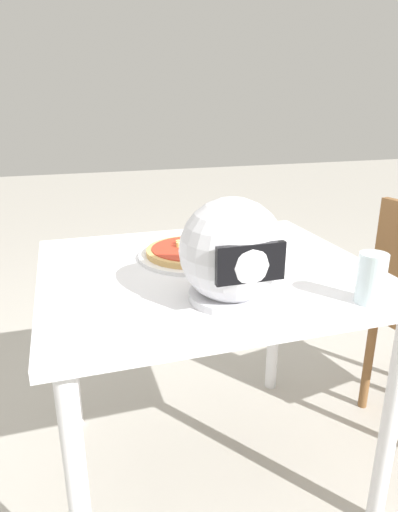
# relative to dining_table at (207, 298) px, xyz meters

# --- Properties ---
(ground_plane) EXTENTS (14.00, 14.00, 0.00)m
(ground_plane) POSITION_rel_dining_table_xyz_m (0.00, 0.00, -0.66)
(ground_plane) COLOR #B2ADA3
(dining_table) EXTENTS (0.97, 0.85, 0.76)m
(dining_table) POSITION_rel_dining_table_xyz_m (0.00, 0.00, 0.00)
(dining_table) COLOR white
(dining_table) RESTS_ON ground
(pizza_plate) EXTENTS (0.33, 0.33, 0.01)m
(pizza_plate) POSITION_rel_dining_table_xyz_m (0.02, -0.10, 0.11)
(pizza_plate) COLOR white
(pizza_plate) RESTS_ON dining_table
(pizza) EXTENTS (0.28, 0.28, 0.05)m
(pizza) POSITION_rel_dining_table_xyz_m (0.02, -0.10, 0.13)
(pizza) COLOR tan
(pizza) RESTS_ON pizza_plate
(motorcycle_helmet) EXTENTS (0.26, 0.26, 0.26)m
(motorcycle_helmet) POSITION_rel_dining_table_xyz_m (0.01, 0.23, 0.23)
(motorcycle_helmet) COLOR silver
(motorcycle_helmet) RESTS_ON dining_table
(drinking_glass) EXTENTS (0.07, 0.07, 0.13)m
(drinking_glass) POSITION_rel_dining_table_xyz_m (-0.30, 0.35, 0.17)
(drinking_glass) COLOR silver
(drinking_glass) RESTS_ON dining_table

